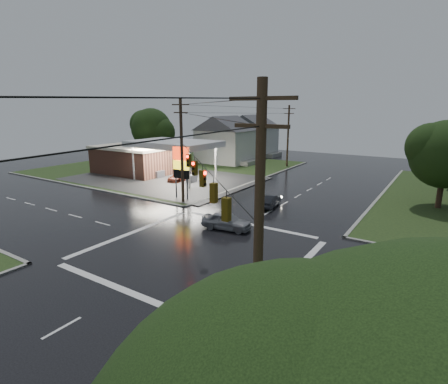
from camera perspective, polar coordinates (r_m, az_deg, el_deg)
The scene contains 15 objects.
ground at distance 25.86m, azimuth -3.77°, elevation -9.45°, with size 120.00×120.00×0.00m, color black.
grass_nw at distance 61.26m, azimuth -8.78°, elevation 4.03°, with size 36.00×36.00×0.08m, color #1E3115.
gas_station at distance 56.17m, azimuth -12.90°, elevation 5.57°, with size 26.20×18.00×5.60m.
pylon_sign at distance 39.03m, azimuth -7.03°, elevation 4.54°, with size 2.00×0.35×6.00m.
utility_pole_nw at distance 37.40m, azimuth -6.91°, elevation 6.79°, with size 2.20×0.32×11.00m.
utility_pole_se at distance 11.53m, azimuth 5.62°, elevation -8.96°, with size 2.20×0.32×11.00m.
utility_pole_n at distance 61.94m, azimuth 10.41°, elevation 9.14°, with size 2.20×0.32×10.50m.
traffic_signals at distance 24.04m, azimuth -4.00°, elevation 4.88°, with size 26.87×26.87×1.47m.
house_near at distance 65.58m, azimuth 0.32°, elevation 8.67°, with size 11.05×8.48×8.60m.
house_far at distance 76.40m, azimuth 4.61°, elevation 9.34°, with size 11.05×8.48×8.60m.
tree_nw_behind at distance 68.81m, azimuth -11.69°, elevation 10.11°, with size 8.93×7.60×10.00m.
tree_ne_near at distance 41.24m, azimuth 32.66°, elevation 5.15°, with size 7.99×6.80×8.98m.
car_north at distance 36.70m, azimuth 7.48°, elevation -1.42°, with size 1.38×3.96×1.30m, color black.
car_crossing at distance 29.79m, azimuth 0.42°, elevation -4.74°, with size 1.72×4.28×1.46m, color gray.
car_pump at distance 49.54m, azimuth -7.23°, elevation 2.50°, with size 1.76×4.33×1.26m, color #4C1C11.
Camera 1 is at (14.33, -18.99, 10.15)m, focal length 28.00 mm.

